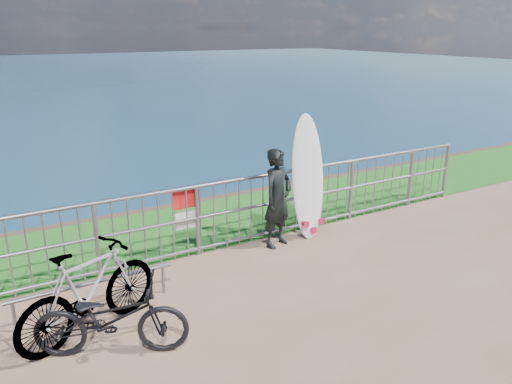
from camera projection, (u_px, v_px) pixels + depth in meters
grass_strip at (200, 225)px, 8.85m from camera, size 120.00×120.00×0.00m
railing at (228, 213)px, 7.77m from camera, size 10.06×0.10×1.13m
surfer at (278, 198)px, 7.81m from camera, size 0.67×0.56×1.58m
surfboard at (308, 182)px, 8.15m from camera, size 0.64×0.60×2.04m
bicycle_near at (111, 318)px, 5.25m from camera, size 1.71×1.20×0.85m
bicycle_far at (89, 291)px, 5.56m from camera, size 1.85×1.14×1.08m
bike_rack at (93, 286)px, 6.07m from camera, size 1.99×0.05×0.41m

